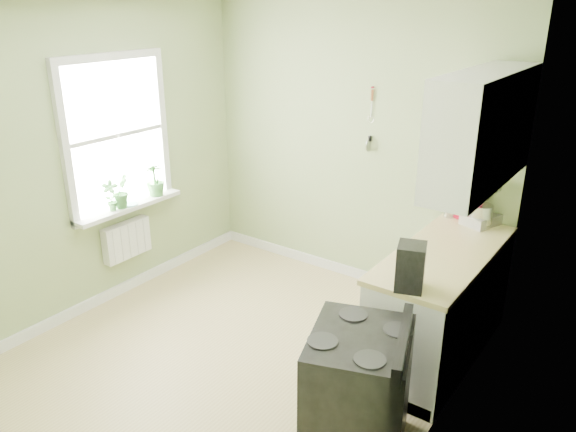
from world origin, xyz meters
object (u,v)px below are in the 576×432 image
Objects in this scene: stove at (358,394)px; stand_mixer at (485,202)px; kettle at (450,207)px; coffee_maker at (410,268)px.

stove is 2.15× the size of stand_mixer.
stove is 2.11m from kettle.
stand_mixer is (0.06, 2.04, 0.67)m from stove.
stand_mixer is 2.49× the size of kettle.
stand_mixer is at bearing 88.39° from stove.
coffee_maker is (0.25, -1.42, 0.06)m from kettle.
stand_mixer reaches higher than stove.
stove is 3.06× the size of coffee_maker.
kettle is at bearing 96.45° from stove.
coffee_maker is (0.03, 0.59, 0.63)m from stove.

